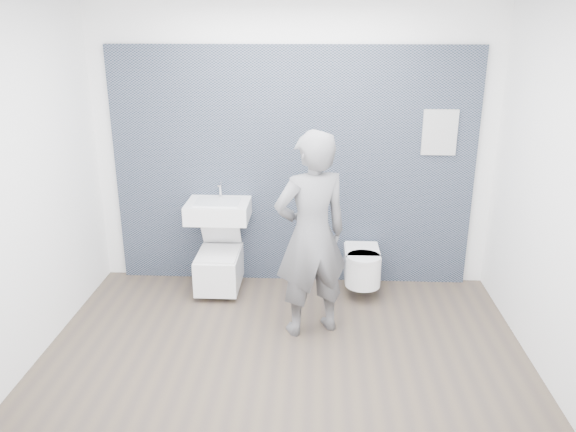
# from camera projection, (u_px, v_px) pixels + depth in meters

# --- Properties ---
(ground) EXTENTS (4.00, 4.00, 0.00)m
(ground) POSITION_uv_depth(u_px,v_px,m) (284.00, 354.00, 4.63)
(ground) COLOR #4E4134
(ground) RESTS_ON ground
(room_shell) EXTENTS (4.00, 4.00, 4.00)m
(room_shell) POSITION_uv_depth(u_px,v_px,m) (284.00, 147.00, 4.06)
(room_shell) COLOR white
(room_shell) RESTS_ON ground
(tile_wall) EXTENTS (3.60, 0.06, 2.40)m
(tile_wall) POSITION_uv_depth(u_px,v_px,m) (292.00, 277.00, 6.02)
(tile_wall) COLOR black
(tile_wall) RESTS_ON ground
(washbasin) EXTENTS (0.61, 0.46, 0.46)m
(washbasin) POSITION_uv_depth(u_px,v_px,m) (218.00, 210.00, 5.54)
(washbasin) COLOR white
(washbasin) RESTS_ON ground
(toilet_square) EXTENTS (0.42, 0.61, 0.76)m
(toilet_square) POSITION_uv_depth(u_px,v_px,m) (219.00, 267.00, 5.66)
(toilet_square) COLOR white
(toilet_square) RESTS_ON ground
(toilet_rounded) EXTENTS (0.35, 0.59, 0.32)m
(toilet_rounded) POSITION_uv_depth(u_px,v_px,m) (362.00, 266.00, 5.58)
(toilet_rounded) COLOR white
(toilet_rounded) RESTS_ON ground
(info_placard) EXTENTS (0.33, 0.03, 0.44)m
(info_placard) POSITION_uv_depth(u_px,v_px,m) (426.00, 282.00, 5.91)
(info_placard) COLOR white
(info_placard) RESTS_ON ground
(visitor) EXTENTS (0.77, 0.66, 1.80)m
(visitor) POSITION_uv_depth(u_px,v_px,m) (311.00, 235.00, 4.71)
(visitor) COLOR #5E5F63
(visitor) RESTS_ON ground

